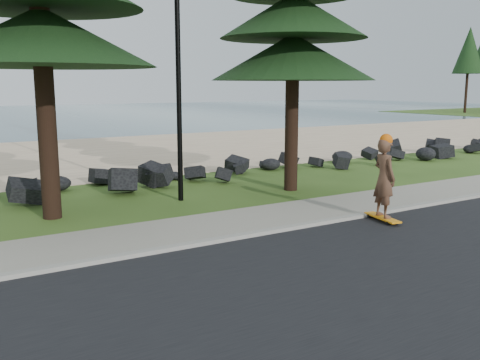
{
  "coord_description": "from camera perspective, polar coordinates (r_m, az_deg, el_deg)",
  "views": [
    {
      "loc": [
        -6.2,
        -10.04,
        3.15
      ],
      "look_at": [
        -0.03,
        0.0,
        1.06
      ],
      "focal_mm": 40.0,
      "sensor_mm": 36.0,
      "label": 1
    }
  ],
  "objects": [
    {
      "name": "road",
      "position": [
        8.89,
        15.86,
        -11.04
      ],
      "size": [
        160.0,
        7.0,
        0.02
      ],
      "primitive_type": "cube",
      "color": "black",
      "rests_on": "ground"
    },
    {
      "name": "beach_sand",
      "position": [
        25.5,
        -17.26,
        2.53
      ],
      "size": [
        160.0,
        15.0,
        0.01
      ],
      "primitive_type": "cube",
      "color": "tan",
      "rests_on": "ground"
    },
    {
      "name": "ground",
      "position": [
        12.21,
        0.14,
        -4.89
      ],
      "size": [
        160.0,
        160.0,
        0.0
      ],
      "primitive_type": "plane",
      "color": "#304B17",
      "rests_on": "ground"
    },
    {
      "name": "seawall_boulders",
      "position": [
        17.11,
        -9.76,
        -0.69
      ],
      "size": [
        60.0,
        2.4,
        1.1
      ],
      "primitive_type": null,
      "color": "black",
      "rests_on": "ground"
    },
    {
      "name": "lamp_post",
      "position": [
        14.65,
        -6.64,
        13.86
      ],
      "size": [
        0.25,
        0.14,
        8.14
      ],
      "color": "black",
      "rests_on": "ground"
    },
    {
      "name": "kerb",
      "position": [
        11.47,
        2.51,
        -5.63
      ],
      "size": [
        160.0,
        0.2,
        0.1
      ],
      "primitive_type": "cube",
      "color": "#9A968A",
      "rests_on": "ground"
    },
    {
      "name": "skateboarder",
      "position": [
        12.76,
        15.14,
        0.15
      ],
      "size": [
        0.55,
        1.13,
        2.05
      ],
      "rotation": [
        0.0,
        0.0,
        1.39
      ],
      "color": "orange",
      "rests_on": "ground"
    },
    {
      "name": "sidewalk",
      "position": [
        12.37,
        -0.35,
        -4.5
      ],
      "size": [
        160.0,
        2.0,
        0.08
      ],
      "primitive_type": "cube",
      "color": "#9D9483",
      "rests_on": "ground"
    }
  ]
}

